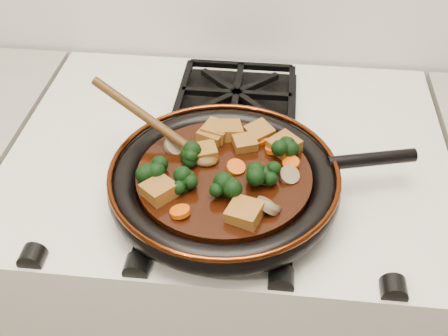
# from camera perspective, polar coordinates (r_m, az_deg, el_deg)

# --- Properties ---
(stove) EXTENTS (0.76, 0.60, 0.90)m
(stove) POSITION_cam_1_polar(r_m,az_deg,el_deg) (1.31, 0.39, -13.42)
(stove) COLOR silver
(stove) RESTS_ON ground
(burner_grate_front) EXTENTS (0.23, 0.23, 0.03)m
(burner_grate_front) POSITION_cam_1_polar(r_m,az_deg,el_deg) (0.87, -0.43, -3.08)
(burner_grate_front) COLOR black
(burner_grate_front) RESTS_ON stove
(burner_grate_back) EXTENTS (0.23, 0.23, 0.03)m
(burner_grate_back) POSITION_cam_1_polar(r_m,az_deg,el_deg) (1.09, 1.27, 7.19)
(burner_grate_back) COLOR black
(burner_grate_back) RESTS_ON stove
(skillet) EXTENTS (0.47, 0.35, 0.05)m
(skillet) POSITION_cam_1_polar(r_m,az_deg,el_deg) (0.85, 0.14, -1.30)
(skillet) COLOR black
(skillet) RESTS_ON burner_grate_front
(braising_sauce) EXTENTS (0.27, 0.27, 0.02)m
(braising_sauce) POSITION_cam_1_polar(r_m,az_deg,el_deg) (0.85, 0.00, -1.07)
(braising_sauce) COLOR black
(braising_sauce) RESTS_ON skillet
(tofu_cube_0) EXTENTS (0.06, 0.06, 0.03)m
(tofu_cube_0) POSITION_cam_1_polar(r_m,az_deg,el_deg) (0.77, 2.11, -4.61)
(tofu_cube_0) COLOR brown
(tofu_cube_0) RESTS_ON braising_sauce
(tofu_cube_1) EXTENTS (0.05, 0.05, 0.03)m
(tofu_cube_1) POSITION_cam_1_polar(r_m,az_deg,el_deg) (0.91, -0.80, 3.71)
(tofu_cube_1) COLOR brown
(tofu_cube_1) RESTS_ON braising_sauce
(tofu_cube_2) EXTENTS (0.05, 0.05, 0.03)m
(tofu_cube_2) POSITION_cam_1_polar(r_m,az_deg,el_deg) (0.91, 0.38, 3.79)
(tofu_cube_2) COLOR brown
(tofu_cube_2) RESTS_ON braising_sauce
(tofu_cube_3) EXTENTS (0.04, 0.04, 0.02)m
(tofu_cube_3) POSITION_cam_1_polar(r_m,az_deg,el_deg) (0.89, 2.14, 2.50)
(tofu_cube_3) COLOR brown
(tofu_cube_3) RESTS_ON braising_sauce
(tofu_cube_4) EXTENTS (0.06, 0.06, 0.03)m
(tofu_cube_4) POSITION_cam_1_polar(r_m,az_deg,el_deg) (0.81, -6.60, -2.30)
(tofu_cube_4) COLOR brown
(tofu_cube_4) RESTS_ON braising_sauce
(tofu_cube_5) EXTENTS (0.06, 0.06, 0.03)m
(tofu_cube_5) POSITION_cam_1_polar(r_m,az_deg,el_deg) (0.89, 6.12, 2.25)
(tofu_cube_5) COLOR brown
(tofu_cube_5) RESTS_ON braising_sauce
(tofu_cube_6) EXTENTS (0.05, 0.06, 0.03)m
(tofu_cube_6) POSITION_cam_1_polar(r_m,az_deg,el_deg) (0.91, 3.59, 3.60)
(tofu_cube_6) COLOR brown
(tofu_cube_6) RESTS_ON braising_sauce
(tofu_cube_7) EXTENTS (0.05, 0.06, 0.02)m
(tofu_cube_7) POSITION_cam_1_polar(r_m,az_deg,el_deg) (0.90, -1.14, 3.35)
(tofu_cube_7) COLOR brown
(tofu_cube_7) RESTS_ON braising_sauce
(tofu_cube_8) EXTENTS (0.05, 0.05, 0.02)m
(tofu_cube_8) POSITION_cam_1_polar(r_m,az_deg,el_deg) (0.87, -1.98, 1.60)
(tofu_cube_8) COLOR brown
(tofu_cube_8) RESTS_ON braising_sauce
(broccoli_floret_0) EXTENTS (0.06, 0.07, 0.07)m
(broccoli_floret_0) POSITION_cam_1_polar(r_m,az_deg,el_deg) (0.82, 4.16, -0.88)
(broccoli_floret_0) COLOR black
(broccoli_floret_0) RESTS_ON braising_sauce
(broccoli_floret_1) EXTENTS (0.08, 0.09, 0.07)m
(broccoli_floret_1) POSITION_cam_1_polar(r_m,az_deg,el_deg) (0.84, -7.21, -0.20)
(broccoli_floret_1) COLOR black
(broccoli_floret_1) RESTS_ON braising_sauce
(broccoli_floret_2) EXTENTS (0.09, 0.09, 0.07)m
(broccoli_floret_2) POSITION_cam_1_polar(r_m,az_deg,el_deg) (0.80, 0.13, -2.03)
(broccoli_floret_2) COLOR black
(broccoli_floret_2) RESTS_ON braising_sauce
(broccoli_floret_3) EXTENTS (0.09, 0.08, 0.07)m
(broccoli_floret_3) POSITION_cam_1_polar(r_m,az_deg,el_deg) (0.81, -4.09, -1.63)
(broccoli_floret_3) COLOR black
(broccoli_floret_3) RESTS_ON braising_sauce
(broccoli_floret_4) EXTENTS (0.08, 0.08, 0.07)m
(broccoli_floret_4) POSITION_cam_1_polar(r_m,az_deg,el_deg) (0.88, 6.08, 1.95)
(broccoli_floret_4) COLOR black
(broccoli_floret_4) RESTS_ON braising_sauce
(broccoli_floret_5) EXTENTS (0.07, 0.07, 0.07)m
(broccoli_floret_5) POSITION_cam_1_polar(r_m,az_deg,el_deg) (0.86, -2.95, 0.90)
(broccoli_floret_5) COLOR black
(broccoli_floret_5) RESTS_ON braising_sauce
(carrot_coin_0) EXTENTS (0.03, 0.03, 0.02)m
(carrot_coin_0) POSITION_cam_1_polar(r_m,az_deg,el_deg) (0.86, 6.83, 0.48)
(carrot_coin_0) COLOR #CA4805
(carrot_coin_0) RESTS_ON braising_sauce
(carrot_coin_1) EXTENTS (0.03, 0.03, 0.02)m
(carrot_coin_1) POSITION_cam_1_polar(r_m,az_deg,el_deg) (0.90, 3.51, 3.04)
(carrot_coin_1) COLOR #CA4805
(carrot_coin_1) RESTS_ON braising_sauce
(carrot_coin_2) EXTENTS (0.03, 0.03, 0.02)m
(carrot_coin_2) POSITION_cam_1_polar(r_m,az_deg,el_deg) (0.78, -4.48, -4.44)
(carrot_coin_2) COLOR #CA4805
(carrot_coin_2) RESTS_ON braising_sauce
(carrot_coin_3) EXTENTS (0.03, 0.03, 0.02)m
(carrot_coin_3) POSITION_cam_1_polar(r_m,az_deg,el_deg) (0.89, 5.23, 1.98)
(carrot_coin_3) COLOR #CA4805
(carrot_coin_3) RESTS_ON braising_sauce
(carrot_coin_4) EXTENTS (0.03, 0.03, 0.02)m
(carrot_coin_4) POSITION_cam_1_polar(r_m,az_deg,el_deg) (0.85, 1.21, 0.06)
(carrot_coin_4) COLOR #CA4805
(carrot_coin_4) RESTS_ON braising_sauce
(mushroom_slice_0) EXTENTS (0.04, 0.04, 0.03)m
(mushroom_slice_0) POSITION_cam_1_polar(r_m,az_deg,el_deg) (0.79, 4.50, -3.83)
(mushroom_slice_0) COLOR #786345
(mushroom_slice_0) RESTS_ON braising_sauce
(mushroom_slice_1) EXTENTS (0.05, 0.05, 0.03)m
(mushroom_slice_1) POSITION_cam_1_polar(r_m,az_deg,el_deg) (0.81, -6.22, -2.14)
(mushroom_slice_1) COLOR #786345
(mushroom_slice_1) RESTS_ON braising_sauce
(mushroom_slice_2) EXTENTS (0.05, 0.05, 0.03)m
(mushroom_slice_2) POSITION_cam_1_polar(r_m,az_deg,el_deg) (0.89, -5.03, 2.29)
(mushroom_slice_2) COLOR #786345
(mushroom_slice_2) RESTS_ON braising_sauce
(mushroom_slice_3) EXTENTS (0.05, 0.05, 0.03)m
(mushroom_slice_3) POSITION_cam_1_polar(r_m,az_deg,el_deg) (0.79, 4.46, -3.86)
(mushroom_slice_3) COLOR #786345
(mushroom_slice_3) RESTS_ON braising_sauce
(mushroom_slice_4) EXTENTS (0.04, 0.04, 0.02)m
(mushroom_slice_4) POSITION_cam_1_polar(r_m,az_deg,el_deg) (0.84, 6.64, -0.73)
(mushroom_slice_4) COLOR #786345
(mushroom_slice_4) RESTS_ON braising_sauce
(wooden_spoon) EXTENTS (0.14, 0.08, 0.21)m
(wooden_spoon) POSITION_cam_1_polar(r_m,az_deg,el_deg) (0.88, -5.33, 3.30)
(wooden_spoon) COLOR #452A0E
(wooden_spoon) RESTS_ON braising_sauce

